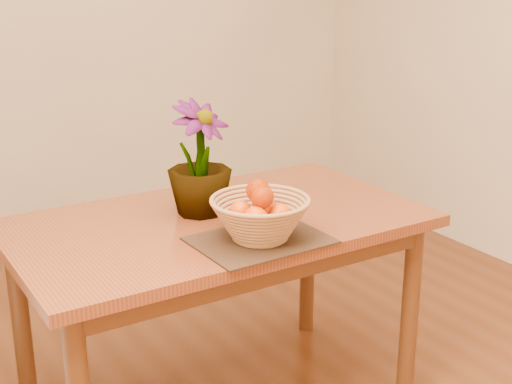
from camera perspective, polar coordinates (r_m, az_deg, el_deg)
wall_back at (r=4.12m, az=-16.84°, el=13.94°), size 4.00×0.02×2.70m
table at (r=2.47m, az=-3.04°, el=-3.98°), size 1.40×0.80×0.75m
placemat at (r=2.24m, az=0.32°, el=-3.88°), size 0.41×0.32×0.01m
wicker_basket at (r=2.22m, az=0.33°, el=-2.28°), size 0.31×0.31×0.13m
orange_pile at (r=2.20m, az=0.32°, el=-0.93°), size 0.16×0.16×0.14m
potted_plant at (r=2.43m, az=-4.55°, el=2.68°), size 0.29×0.29×0.39m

